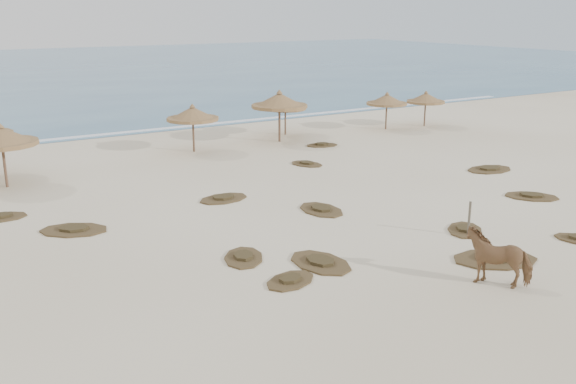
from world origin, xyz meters
The scene contains 23 objects.
ground centered at (0.00, 0.00, 0.00)m, with size 160.00×160.00×0.00m, color beige.
foam_line centered at (0.00, 26.00, 0.00)m, with size 70.00×0.60×0.01m, color silver.
palapa_2 centered at (-7.84, 15.82, 2.28)m, with size 3.99×3.99×2.93m.
palapa_3 centered at (2.33, 18.34, 2.10)m, with size 3.76×3.76×2.71m.
palapa_4 centered at (9.32, 19.98, 1.91)m, with size 3.48×3.48×2.46m.
palapa_5 centered at (7.89, 18.28, 2.43)m, with size 3.66×3.66×3.14m.
palapa_6 centered at (19.09, 17.72, 1.88)m, with size 3.20×3.20×2.42m.
palapa_7 centered at (16.03, 18.13, 1.94)m, with size 3.48×3.48×2.50m.
horse centered at (2.72, -2.88, 0.80)m, with size 0.87×1.91×1.61m, color #8B5F3F.
fence_post_far centered at (5.00, 0.38, 0.63)m, with size 0.09×0.09×1.26m, color brown.
scrub_1 centered at (-6.75, 8.18, 0.05)m, with size 2.92×2.63×0.16m.
scrub_2 centered at (-2.76, 2.60, 0.05)m, with size 2.00×2.29×0.16m.
scrub_3 centered at (2.24, 5.53, 0.05)m, with size 1.47×2.24×0.16m.
scrub_4 centered at (5.30, 0.81, 0.05)m, with size 2.20×2.18×0.16m.
scrub_5 centered at (13.15, 6.67, 0.05)m, with size 2.55×1.72×0.16m.
scrub_6 centered at (-8.77, 11.14, 0.05)m, with size 2.06×1.50×0.16m.
scrub_7 centered at (6.01, 12.40, 0.05)m, with size 1.71×2.10×0.16m.
scrub_9 centered at (-0.89, 0.97, 0.05)m, with size 1.77×2.51×0.16m.
scrub_10 centered at (9.37, 15.91, 0.05)m, with size 2.14×1.69×0.16m.
scrub_11 centered at (-2.43, 0.27, 0.05)m, with size 2.04×1.68×0.16m.
scrub_13 centered at (-0.39, 8.97, 0.05)m, with size 2.33×1.67×0.16m.
scrub_14 centered at (4.03, -1.69, 0.05)m, with size 3.25×2.76×0.16m.
scrub_15 centered at (10.95, 2.41, 0.05)m, with size 2.58×2.61×0.16m.
Camera 1 is at (-11.55, -14.51, 7.71)m, focal length 40.00 mm.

